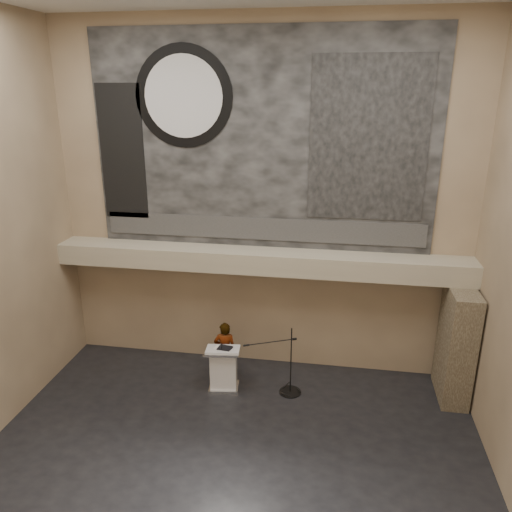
# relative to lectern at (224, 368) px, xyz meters

# --- Properties ---
(floor) EXTENTS (10.00, 10.00, 0.00)m
(floor) POSITION_rel_lectern_xyz_m (0.67, -2.52, -0.55)
(floor) COLOR black
(floor) RESTS_ON ground
(wall_back) EXTENTS (10.00, 0.02, 8.50)m
(wall_back) POSITION_rel_lectern_xyz_m (0.67, 1.48, 3.70)
(wall_back) COLOR #7B664E
(wall_back) RESTS_ON floor
(wall_front) EXTENTS (10.00, 0.02, 8.50)m
(wall_front) POSITION_rel_lectern_xyz_m (0.67, -6.52, 3.70)
(wall_front) COLOR #7B664E
(wall_front) RESTS_ON floor
(soffit) EXTENTS (10.00, 0.80, 0.50)m
(soffit) POSITION_rel_lectern_xyz_m (0.67, 1.08, 2.40)
(soffit) COLOR gray
(soffit) RESTS_ON wall_back
(sprinkler_left) EXTENTS (0.04, 0.04, 0.06)m
(sprinkler_left) POSITION_rel_lectern_xyz_m (-0.93, 1.03, 2.12)
(sprinkler_left) COLOR #B2893D
(sprinkler_left) RESTS_ON soffit
(sprinkler_right) EXTENTS (0.04, 0.04, 0.06)m
(sprinkler_right) POSITION_rel_lectern_xyz_m (2.57, 1.03, 2.12)
(sprinkler_right) COLOR #B2893D
(sprinkler_right) RESTS_ON soffit
(banner) EXTENTS (8.00, 0.05, 5.00)m
(banner) POSITION_rel_lectern_xyz_m (0.67, 1.45, 5.15)
(banner) COLOR black
(banner) RESTS_ON wall_back
(banner_text_strip) EXTENTS (7.76, 0.02, 0.55)m
(banner_text_strip) POSITION_rel_lectern_xyz_m (0.67, 1.41, 3.10)
(banner_text_strip) COLOR #303030
(banner_text_strip) RESTS_ON banner
(banner_clock_rim) EXTENTS (2.30, 0.02, 2.30)m
(banner_clock_rim) POSITION_rel_lectern_xyz_m (-1.13, 1.41, 6.15)
(banner_clock_rim) COLOR black
(banner_clock_rim) RESTS_ON banner
(banner_clock_face) EXTENTS (1.84, 0.02, 1.84)m
(banner_clock_face) POSITION_rel_lectern_xyz_m (-1.13, 1.39, 6.15)
(banner_clock_face) COLOR silver
(banner_clock_face) RESTS_ON banner
(banner_building_print) EXTENTS (2.60, 0.02, 3.60)m
(banner_building_print) POSITION_rel_lectern_xyz_m (3.07, 1.41, 5.25)
(banner_building_print) COLOR black
(banner_building_print) RESTS_ON banner
(banner_brick_print) EXTENTS (1.10, 0.02, 3.20)m
(banner_brick_print) POSITION_rel_lectern_xyz_m (-2.73, 1.41, 4.85)
(banner_brick_print) COLOR black
(banner_brick_print) RESTS_ON banner
(stone_pier) EXTENTS (0.60, 1.40, 2.70)m
(stone_pier) POSITION_rel_lectern_xyz_m (5.32, 0.63, 0.80)
(stone_pier) COLOR #473C2C
(stone_pier) RESTS_ON floor
(lectern) EXTENTS (0.85, 0.65, 1.14)m
(lectern) POSITION_rel_lectern_xyz_m (0.00, 0.00, 0.00)
(lectern) COLOR silver
(lectern) RESTS_ON floor
(binder) EXTENTS (0.36, 0.31, 0.04)m
(binder) POSITION_rel_lectern_xyz_m (0.05, -0.03, 0.56)
(binder) COLOR black
(binder) RESTS_ON lectern
(papers) EXTENTS (0.25, 0.31, 0.00)m
(papers) POSITION_rel_lectern_xyz_m (-0.12, -0.04, 0.55)
(papers) COLOR silver
(papers) RESTS_ON lectern
(speaker_person) EXTENTS (0.58, 0.42, 1.51)m
(speaker_person) POSITION_rel_lectern_xyz_m (-0.07, 0.49, 0.20)
(speaker_person) COLOR white
(speaker_person) RESTS_ON floor
(mic_stand) EXTENTS (1.29, 0.73, 1.70)m
(mic_stand) POSITION_rel_lectern_xyz_m (1.56, 0.08, -0.31)
(mic_stand) COLOR black
(mic_stand) RESTS_ON floor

